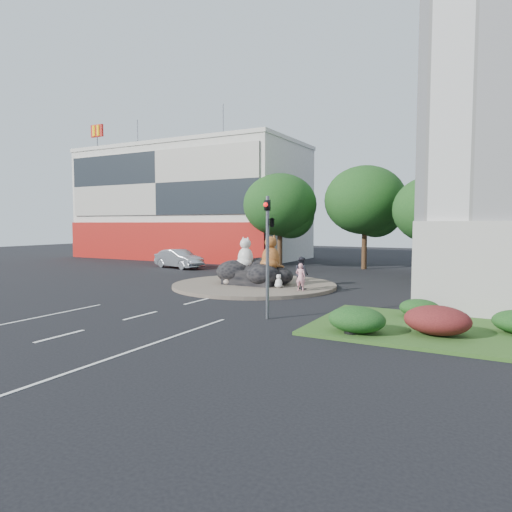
{
  "coord_description": "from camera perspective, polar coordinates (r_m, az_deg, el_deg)",
  "views": [
    {
      "loc": [
        13.39,
        -14.4,
        3.91
      ],
      "look_at": [
        0.73,
        8.88,
        2.0
      ],
      "focal_mm": 32.0,
      "sensor_mm": 36.0,
      "label": 1
    }
  ],
  "objects": [
    {
      "name": "ground",
      "position": [
        20.05,
        -14.21,
        -7.25
      ],
      "size": [
        120.0,
        120.0,
        0.0
      ],
      "primitive_type": "plane",
      "color": "black",
      "rests_on": "ground"
    },
    {
      "name": "roundabout_island",
      "position": [
        28.09,
        -0.21,
        -3.67
      ],
      "size": [
        10.0,
        10.0,
        0.2
      ],
      "primitive_type": "cylinder",
      "color": "brown",
      "rests_on": "ground"
    },
    {
      "name": "rock_plinth",
      "position": [
        28.02,
        -0.21,
        -2.56
      ],
      "size": [
        3.2,
        2.6,
        0.9
      ],
      "primitive_type": null,
      "color": "black",
      "rests_on": "roundabout_island"
    },
    {
      "name": "shophouse_block",
      "position": [
        52.74,
        -8.08,
        6.56
      ],
      "size": [
        25.2,
        12.3,
        17.4
      ],
      "color": "silver",
      "rests_on": "ground"
    },
    {
      "name": "grass_verge",
      "position": [
        17.88,
        23.67,
        -8.67
      ],
      "size": [
        10.0,
        6.0,
        0.12
      ],
      "primitive_type": "cube",
      "color": "#2D551C",
      "rests_on": "ground"
    },
    {
      "name": "tree_left",
      "position": [
        40.39,
        3.14,
        6.02
      ],
      "size": [
        6.46,
        6.46,
        8.27
      ],
      "color": "#382314",
      "rests_on": "ground"
    },
    {
      "name": "tree_mid",
      "position": [
        39.86,
        13.59,
        6.38
      ],
      "size": [
        6.84,
        6.84,
        8.76
      ],
      "color": "#382314",
      "rests_on": "ground"
    },
    {
      "name": "tree_right",
      "position": [
        34.74,
        21.47,
        5.03
      ],
      "size": [
        5.7,
        5.7,
        7.3
      ],
      "color": "#382314",
      "rests_on": "ground"
    },
    {
      "name": "hedge_near_green",
      "position": [
        16.36,
        12.48,
        -7.76
      ],
      "size": [
        2.0,
        1.6,
        0.9
      ],
      "primitive_type": "ellipsoid",
      "color": "#123B14",
      "rests_on": "grass_verge"
    },
    {
      "name": "hedge_red",
      "position": [
        16.84,
        21.72,
        -7.46
      ],
      "size": [
        2.2,
        1.76,
        0.99
      ],
      "primitive_type": "ellipsoid",
      "color": "#4B1415",
      "rests_on": "grass_verge"
    },
    {
      "name": "hedge_back_green",
      "position": [
        19.72,
        19.78,
        -6.14
      ],
      "size": [
        1.6,
        1.28,
        0.72
      ],
      "primitive_type": "ellipsoid",
      "color": "#123B14",
      "rests_on": "grass_verge"
    },
    {
      "name": "traffic_light",
      "position": [
        18.38,
        1.72,
        3.22
      ],
      "size": [
        0.44,
        1.24,
        5.0
      ],
      "color": "#595B60",
      "rests_on": "ground"
    },
    {
      "name": "street_lamp",
      "position": [
        22.42,
        27.19,
        5.31
      ],
      "size": [
        2.34,
        0.22,
        8.06
      ],
      "color": "#595B60",
      "rests_on": "ground"
    },
    {
      "name": "cat_white",
      "position": [
        28.23,
        -1.32,
        0.43
      ],
      "size": [
        1.4,
        1.28,
        1.98
      ],
      "primitive_type": null,
      "rotation": [
        0.0,
        0.0,
        -0.24
      ],
      "color": "silver",
      "rests_on": "rock_plinth"
    },
    {
      "name": "cat_tabby",
      "position": [
        27.36,
        1.86,
        0.47
      ],
      "size": [
        1.34,
        1.18,
        2.13
      ],
      "primitive_type": null,
      "rotation": [
        0.0,
        0.0,
        0.06
      ],
      "color": "#A86C23",
      "rests_on": "rock_plinth"
    },
    {
      "name": "kitten_calico",
      "position": [
        27.69,
        -3.56,
        -2.6
      ],
      "size": [
        0.75,
        0.74,
        0.95
      ],
      "primitive_type": null,
      "rotation": [
        0.0,
        0.0,
        -0.65
      ],
      "color": "beige",
      "rests_on": "roundabout_island"
    },
    {
      "name": "kitten_white",
      "position": [
        26.33,
        2.86,
        -3.11
      ],
      "size": [
        0.54,
        0.48,
        0.8
      ],
      "primitive_type": null,
      "rotation": [
        0.0,
        0.0,
        0.15
      ],
      "color": "white",
      "rests_on": "roundabout_island"
    },
    {
      "name": "pedestrian_pink",
      "position": [
        25.21,
        5.6,
        -2.62
      ],
      "size": [
        0.58,
        0.41,
        1.52
      ],
      "primitive_type": "imported",
      "rotation": [
        0.0,
        0.0,
        3.22
      ],
      "color": "pink",
      "rests_on": "roundabout_island"
    },
    {
      "name": "pedestrian_dark",
      "position": [
        25.82,
        5.72,
        -2.11
      ],
      "size": [
        1.13,
        1.09,
        1.83
      ],
      "primitive_type": "imported",
      "rotation": [
        0.0,
        0.0,
        2.49
      ],
      "color": "#22222A",
      "rests_on": "roundabout_island"
    },
    {
      "name": "parked_car",
      "position": [
        40.14,
        -9.62,
        -0.35
      ],
      "size": [
        5.23,
        2.9,
        1.63
      ],
      "primitive_type": "imported",
      "rotation": [
        0.0,
        0.0,
        1.32
      ],
      "color": "#AAACB1",
      "rests_on": "ground"
    },
    {
      "name": "litter_bin",
      "position": [
        16.19,
        11.81,
        -8.29
      ],
      "size": [
        0.63,
        0.63,
        0.67
      ],
      "primitive_type": "cylinder",
      "rotation": [
        0.0,
        0.0,
        -0.39
      ],
      "color": "black",
      "rests_on": "grass_verge"
    }
  ]
}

